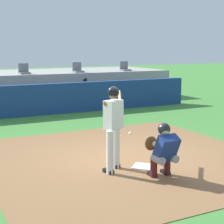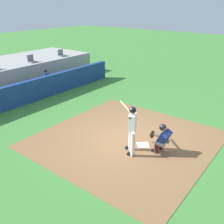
{
  "view_description": "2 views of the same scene",
  "coord_description": "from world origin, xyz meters",
  "px_view_note": "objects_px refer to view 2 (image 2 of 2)",
  "views": [
    {
      "loc": [
        -4.19,
        -7.45,
        2.59
      ],
      "look_at": [
        0.0,
        0.7,
        1.0
      ],
      "focal_mm": 59.94,
      "sensor_mm": 36.0,
      "label": 1
    },
    {
      "loc": [
        -7.38,
        -5.01,
        5.0
      ],
      "look_at": [
        0.0,
        0.7,
        1.0
      ],
      "focal_mm": 40.95,
      "sensor_mm": 36.0,
      "label": 2
    }
  ],
  "objects_px": {
    "catcher_crouched": "(162,137)",
    "dugout_player_1": "(48,80)",
    "home_plate": "(143,145)",
    "stadium_seat_3": "(32,60)",
    "batter_at_plate": "(132,127)",
    "stadium_seat_4": "(62,54)"
  },
  "relations": [
    {
      "from": "home_plate",
      "to": "batter_at_plate",
      "type": "height_order",
      "value": "batter_at_plate"
    },
    {
      "from": "home_plate",
      "to": "stadium_seat_3",
      "type": "relative_size",
      "value": 0.92
    },
    {
      "from": "stadium_seat_3",
      "to": "stadium_seat_4",
      "type": "distance_m",
      "value": 2.6
    },
    {
      "from": "batter_at_plate",
      "to": "stadium_seat_3",
      "type": "height_order",
      "value": "stadium_seat_3"
    },
    {
      "from": "catcher_crouched",
      "to": "stadium_seat_4",
      "type": "height_order",
      "value": "stadium_seat_4"
    },
    {
      "from": "dugout_player_1",
      "to": "batter_at_plate",
      "type": "bearing_deg",
      "value": -109.41
    },
    {
      "from": "batter_at_plate",
      "to": "stadium_seat_4",
      "type": "relative_size",
      "value": 3.76
    },
    {
      "from": "catcher_crouched",
      "to": "stadium_seat_3",
      "type": "relative_size",
      "value": 3.39
    },
    {
      "from": "dugout_player_1",
      "to": "stadium_seat_3",
      "type": "xyz_separation_m",
      "value": [
        0.45,
        2.03,
        0.86
      ]
    },
    {
      "from": "batter_at_plate",
      "to": "stadium_seat_3",
      "type": "xyz_separation_m",
      "value": [
        3.28,
        10.08,
        0.5
      ]
    },
    {
      "from": "catcher_crouched",
      "to": "dugout_player_1",
      "type": "bearing_deg",
      "value": 76.36
    },
    {
      "from": "batter_at_plate",
      "to": "stadium_seat_4",
      "type": "bearing_deg",
      "value": 59.73
    },
    {
      "from": "stadium_seat_3",
      "to": "dugout_player_1",
      "type": "bearing_deg",
      "value": -102.41
    },
    {
      "from": "stadium_seat_4",
      "to": "stadium_seat_3",
      "type": "bearing_deg",
      "value": 180.0
    },
    {
      "from": "batter_at_plate",
      "to": "stadium_seat_3",
      "type": "distance_m",
      "value": 10.61
    },
    {
      "from": "batter_at_plate",
      "to": "stadium_seat_4",
      "type": "distance_m",
      "value": 11.68
    },
    {
      "from": "batter_at_plate",
      "to": "dugout_player_1",
      "type": "bearing_deg",
      "value": 70.59
    },
    {
      "from": "batter_at_plate",
      "to": "catcher_crouched",
      "type": "relative_size",
      "value": 1.11
    },
    {
      "from": "batter_at_plate",
      "to": "catcher_crouched",
      "type": "height_order",
      "value": "batter_at_plate"
    },
    {
      "from": "catcher_crouched",
      "to": "dugout_player_1",
      "type": "xyz_separation_m",
      "value": [
        2.15,
        8.87,
        0.07
      ]
    },
    {
      "from": "home_plate",
      "to": "stadium_seat_3",
      "type": "xyz_separation_m",
      "value": [
        2.6,
        10.18,
        1.51
      ]
    },
    {
      "from": "stadium_seat_3",
      "to": "batter_at_plate",
      "type": "bearing_deg",
      "value": -108.04
    }
  ]
}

